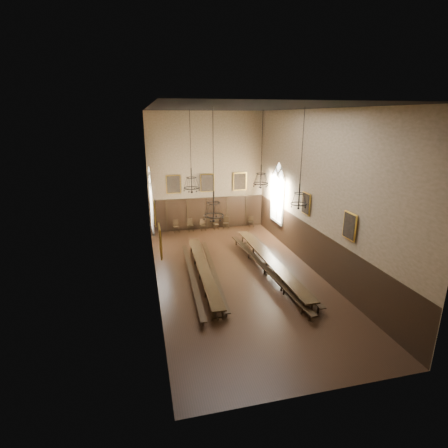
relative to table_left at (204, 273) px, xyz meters
name	(u,v)px	position (x,y,z in m)	size (l,w,h in m)	color
floor	(238,276)	(1.96, -0.08, -0.37)	(9.00, 18.00, 0.02)	black
ceiling	(240,108)	(1.96, -0.08, 8.65)	(9.00, 18.00, 0.02)	black
wall_back	(207,172)	(1.96, 8.93, 4.14)	(9.00, 0.02, 9.00)	#876C53
wall_front	(326,267)	(1.96, -9.09, 4.14)	(9.00, 0.02, 9.00)	#876C53
wall_left	(152,203)	(-2.55, -0.08, 4.14)	(0.02, 18.00, 9.00)	#876C53
wall_right	(317,194)	(6.47, -0.08, 4.14)	(0.02, 18.00, 9.00)	#876C53
wainscot_panelling	(238,255)	(1.96, -0.08, 0.89)	(9.00, 18.00, 2.50)	black
table_left	(204,273)	(0.00, 0.00, 0.00)	(0.97, 9.24, 0.72)	black
table_right	(270,265)	(3.88, 0.01, 0.04)	(0.84, 10.20, 0.79)	black
bench_left_outer	(192,277)	(-0.68, -0.21, -0.10)	(0.65, 9.23, 0.41)	black
bench_left_inner	(213,272)	(0.57, 0.16, -0.10)	(0.88, 9.10, 0.41)	black
bench_right_inner	(264,269)	(3.46, -0.23, -0.05)	(0.97, 10.73, 0.48)	black
bench_right_outer	(280,265)	(4.52, 0.10, -0.06)	(0.43, 10.35, 0.47)	black
chair_1	(176,229)	(-0.59, 8.50, -0.07)	(0.47, 0.47, 0.96)	black
chair_2	(191,227)	(0.52, 8.54, -0.07)	(0.49, 0.49, 0.96)	black
chair_3	(203,227)	(1.48, 8.47, -0.09)	(0.46, 0.46, 0.90)	black
chair_4	(216,226)	(2.55, 8.50, -0.10)	(0.39, 0.39, 0.88)	black
chair_5	(226,225)	(3.35, 8.46, -0.06)	(0.56, 0.56, 0.99)	black
chair_7	(251,224)	(5.46, 8.46, -0.10)	(0.45, 0.45, 0.86)	black
chandelier_back_left	(191,183)	(-0.15, 2.66, 4.52)	(0.94, 0.94, 4.56)	black
chandelier_back_right	(261,179)	(4.15, 2.78, 4.57)	(0.94, 0.94, 4.51)	black
chandelier_front_left	(214,209)	(0.06, -2.54, 4.29)	(0.91, 0.91, 4.82)	black
chandelier_front_right	(299,197)	(3.98, -2.95, 4.72)	(0.76, 0.76, 4.38)	black
portrait_back_0	(173,184)	(-0.64, 8.80, 3.34)	(1.10, 0.12, 1.40)	gold
portrait_back_1	(207,183)	(1.96, 8.80, 3.34)	(1.10, 0.12, 1.40)	gold
portrait_back_2	(240,181)	(4.56, 8.80, 3.34)	(1.10, 0.12, 1.40)	gold
portrait_left_0	(155,213)	(-2.42, 0.92, 3.34)	(0.12, 1.00, 1.30)	gold
portrait_left_1	(160,241)	(-2.42, -3.58, 3.34)	(0.12, 1.00, 1.30)	gold
portrait_right_0	(306,204)	(6.34, 0.92, 3.34)	(0.12, 1.00, 1.30)	gold
portrait_right_1	(350,226)	(6.34, -3.58, 3.34)	(0.12, 1.00, 1.30)	gold
window_right	(278,193)	(6.39, 5.42, 3.04)	(0.20, 2.20, 4.60)	white
window_left	(151,200)	(-2.47, 5.42, 3.04)	(0.20, 2.20, 4.60)	white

